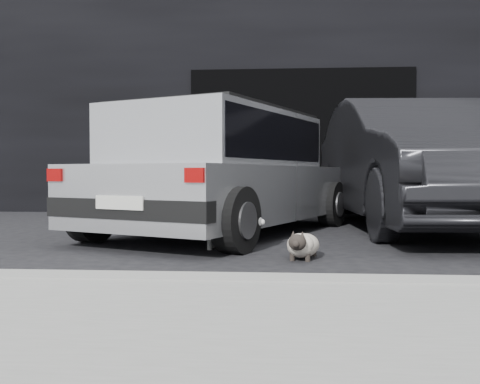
# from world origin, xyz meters

# --- Properties ---
(ground) EXTENTS (80.00, 80.00, 0.00)m
(ground) POSITION_xyz_m (0.00, 0.00, 0.00)
(ground) COLOR black
(ground) RESTS_ON ground
(building_facade) EXTENTS (34.00, 4.00, 5.00)m
(building_facade) POSITION_xyz_m (1.00, 6.00, 2.50)
(building_facade) COLOR black
(building_facade) RESTS_ON ground
(garage_opening) EXTENTS (4.00, 0.10, 2.60)m
(garage_opening) POSITION_xyz_m (1.00, 3.99, 1.30)
(garage_opening) COLOR black
(garage_opening) RESTS_ON ground
(curb) EXTENTS (18.00, 0.25, 0.12)m
(curb) POSITION_xyz_m (1.00, -2.60, 0.06)
(curb) COLOR gray
(curb) RESTS_ON ground
(sidewalk) EXTENTS (18.00, 2.20, 0.11)m
(sidewalk) POSITION_xyz_m (1.00, -3.80, 0.06)
(sidewalk) COLOR gray
(sidewalk) RESTS_ON ground
(silver_hatchback) EXTENTS (3.21, 4.36, 1.47)m
(silver_hatchback) POSITION_xyz_m (-0.06, 0.62, 0.80)
(silver_hatchback) COLOR silver
(silver_hatchback) RESTS_ON ground
(second_car) EXTENTS (2.13, 5.33, 1.72)m
(second_car) POSITION_xyz_m (2.39, 1.46, 0.86)
(second_car) COLOR black
(second_car) RESTS_ON ground
(cat_siamese) EXTENTS (0.37, 0.76, 0.26)m
(cat_siamese) POSITION_xyz_m (0.79, -1.20, 0.12)
(cat_siamese) COLOR beige
(cat_siamese) RESTS_ON ground
(cat_white) EXTENTS (0.80, 0.31, 0.37)m
(cat_white) POSITION_xyz_m (0.14, -0.67, 0.18)
(cat_white) COLOR silver
(cat_white) RESTS_ON ground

